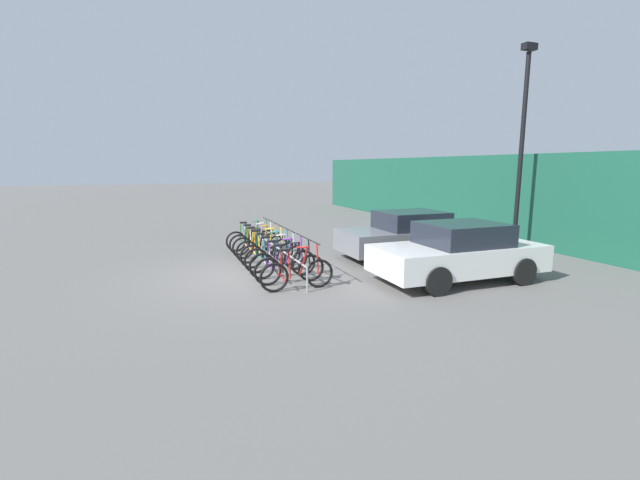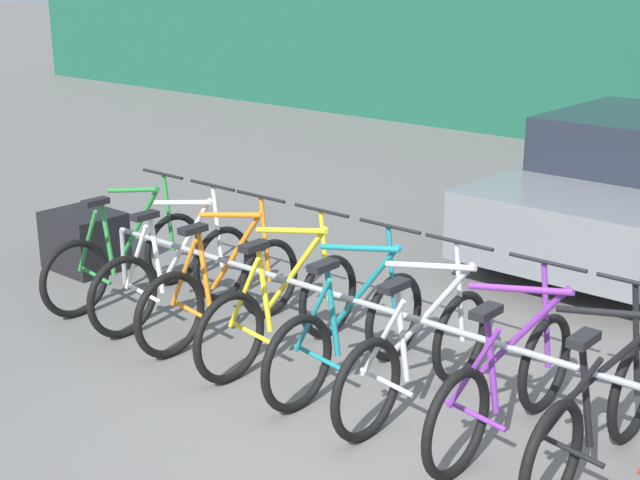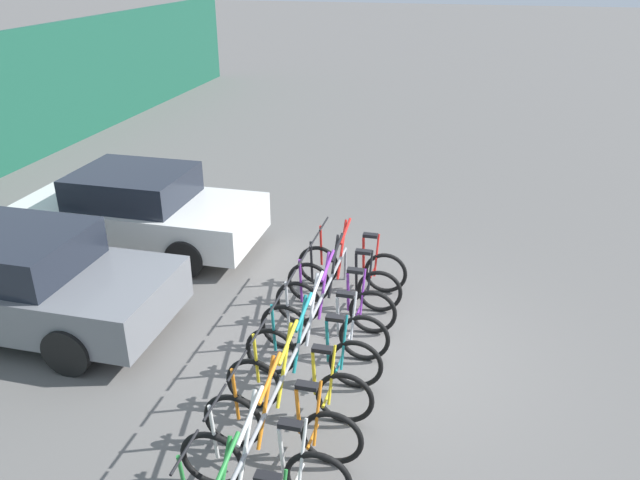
# 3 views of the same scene
# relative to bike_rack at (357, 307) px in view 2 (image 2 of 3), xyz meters

# --- Properties ---
(ground_plane) EXTENTS (120.00, 120.00, 0.00)m
(ground_plane) POSITION_rel_bike_rack_xyz_m (0.81, -0.68, -0.50)
(ground_plane) COLOR #605E5B
(bike_rack) EXTENTS (5.38, 0.04, 0.57)m
(bike_rack) POSITION_rel_bike_rack_xyz_m (0.00, 0.00, 0.00)
(bike_rack) COLOR gray
(bike_rack) RESTS_ON ground
(bicycle_green) EXTENTS (0.68, 1.71, 1.05)m
(bicycle_green) POSITION_rel_bike_rack_xyz_m (-2.42, -0.15, -0.13)
(bicycle_green) COLOR black
(bicycle_green) RESTS_ON ground
(bicycle_white) EXTENTS (0.68, 1.71, 1.05)m
(bicycle_white) POSITION_rel_bike_rack_xyz_m (-1.78, -0.15, -0.13)
(bicycle_white) COLOR black
(bicycle_white) RESTS_ON ground
(bicycle_orange) EXTENTS (0.68, 1.71, 1.05)m
(bicycle_orange) POSITION_rel_bike_rack_xyz_m (-1.22, -0.15, -0.13)
(bicycle_orange) COLOR black
(bicycle_orange) RESTS_ON ground
(bicycle_yellow) EXTENTS (0.68, 1.71, 1.05)m
(bicycle_yellow) POSITION_rel_bike_rack_xyz_m (-0.58, -0.15, -0.13)
(bicycle_yellow) COLOR black
(bicycle_yellow) RESTS_ON ground
(bicycle_teal) EXTENTS (0.68, 1.71, 1.05)m
(bicycle_teal) POSITION_rel_bike_rack_xyz_m (0.05, -0.15, -0.13)
(bicycle_teal) COLOR black
(bicycle_teal) RESTS_ON ground
(bicycle_silver) EXTENTS (0.68, 1.71, 1.05)m
(bicycle_silver) POSITION_rel_bike_rack_xyz_m (0.62, -0.15, -0.13)
(bicycle_silver) COLOR black
(bicycle_silver) RESTS_ON ground
(bicycle_purple) EXTENTS (0.68, 1.71, 1.05)m
(bicycle_purple) POSITION_rel_bike_rack_xyz_m (1.26, -0.15, -0.13)
(bicycle_purple) COLOR black
(bicycle_purple) RESTS_ON ground
(bicycle_black) EXTENTS (0.68, 1.71, 1.05)m
(bicycle_black) POSITION_rel_bike_rack_xyz_m (1.84, -0.15, -0.13)
(bicycle_black) COLOR black
(bicycle_black) RESTS_ON ground
(car_grey) EXTENTS (1.91, 4.07, 1.40)m
(car_grey) POSITION_rel_bike_rack_xyz_m (0.33, 4.00, 0.19)
(car_grey) COLOR slate
(car_grey) RESTS_ON ground
(cargo_crate) EXTENTS (0.70, 0.56, 0.55)m
(cargo_crate) POSITION_rel_bike_rack_xyz_m (-3.40, 0.10, -0.23)
(cargo_crate) COLOR black
(cargo_crate) RESTS_ON ground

